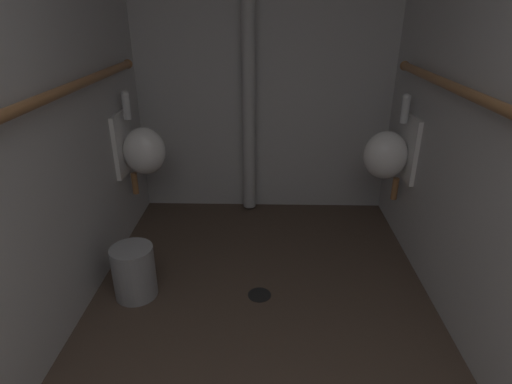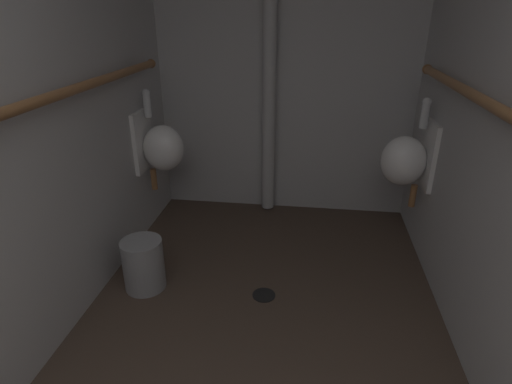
# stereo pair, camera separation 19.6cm
# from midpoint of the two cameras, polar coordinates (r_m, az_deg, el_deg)

# --- Properties ---
(floor) EXTENTS (2.14, 3.56, 0.08)m
(floor) POSITION_cam_midpoint_polar(r_m,az_deg,el_deg) (2.28, -2.13, -21.88)
(floor) COLOR #47382D
(floor) RESTS_ON ground
(wall_back) EXTENTS (2.14, 0.06, 2.69)m
(wall_back) POSITION_cam_midpoint_polar(r_m,az_deg,el_deg) (3.34, -0.60, 19.85)
(wall_back) COLOR #B8B6B6
(wall_back) RESTS_ON ground
(urinal_left_mid) EXTENTS (0.32, 0.30, 0.76)m
(urinal_left_mid) POSITION_cam_midpoint_polar(r_m,az_deg,el_deg) (3.09, -17.21, 5.61)
(urinal_left_mid) COLOR white
(urinal_right_mid) EXTENTS (0.32, 0.30, 0.76)m
(urinal_right_mid) POSITION_cam_midpoint_polar(r_m,az_deg,el_deg) (2.98, 15.93, 5.09)
(urinal_right_mid) COLOR white
(supply_pipe_left) EXTENTS (0.06, 2.88, 0.06)m
(supply_pipe_left) POSITION_cam_midpoint_polar(r_m,az_deg,el_deg) (1.94, -32.59, 9.45)
(supply_pipe_left) COLOR #936038
(standpipe_back_wall) EXTENTS (0.10, 0.10, 2.64)m
(standpipe_back_wall) POSITION_cam_midpoint_polar(r_m,az_deg,el_deg) (3.23, -2.89, 19.68)
(standpipe_back_wall) COLOR #B8B6B6
(standpipe_back_wall) RESTS_ON ground
(floor_drain) EXTENTS (0.14, 0.14, 0.01)m
(floor_drain) POSITION_cam_midpoint_polar(r_m,az_deg,el_deg) (2.59, -1.76, -13.85)
(floor_drain) COLOR black
(floor_drain) RESTS_ON ground
(waste_bin) EXTENTS (0.25, 0.25, 0.32)m
(waste_bin) POSITION_cam_midpoint_polar(r_m,az_deg,el_deg) (2.63, -18.45, -10.32)
(waste_bin) COLOR gray
(waste_bin) RESTS_ON ground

